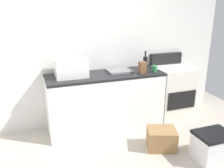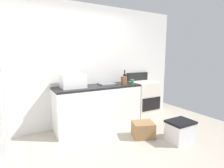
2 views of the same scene
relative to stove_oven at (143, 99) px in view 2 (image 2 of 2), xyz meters
name	(u,v)px [view 2 (image 2 of 2)]	position (x,y,z in m)	size (l,w,h in m)	color
ground_plane	(113,158)	(-1.52, -1.21, -0.47)	(6.00, 6.00, 0.00)	#B2A899
wall_back	(78,66)	(-1.52, 0.34, 0.83)	(5.00, 0.10, 2.60)	silver
kitchen_counter	(98,107)	(-1.22, -0.01, -0.02)	(1.80, 0.60, 0.90)	white
stove_oven	(143,99)	(0.00, 0.00, 0.00)	(0.60, 0.61, 1.10)	silver
microwave	(73,81)	(-1.73, 0.02, 0.57)	(0.46, 0.34, 0.27)	white
sink_basin	(107,84)	(-0.97, 0.05, 0.45)	(0.36, 0.32, 0.03)	slate
wine_bottle	(125,78)	(-0.50, 0.07, 0.54)	(0.07, 0.07, 0.30)	black
coffee_mug	(132,82)	(-0.44, -0.15, 0.48)	(0.08, 0.08, 0.10)	#338C4C
knife_block	(124,81)	(-0.66, -0.15, 0.52)	(0.10, 0.10, 0.18)	brown
cardboard_box_medium	(143,130)	(-0.68, -0.85, -0.32)	(0.38, 0.33, 0.29)	olive
storage_bin	(180,131)	(-0.20, -1.30, -0.27)	(0.46, 0.36, 0.38)	silver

